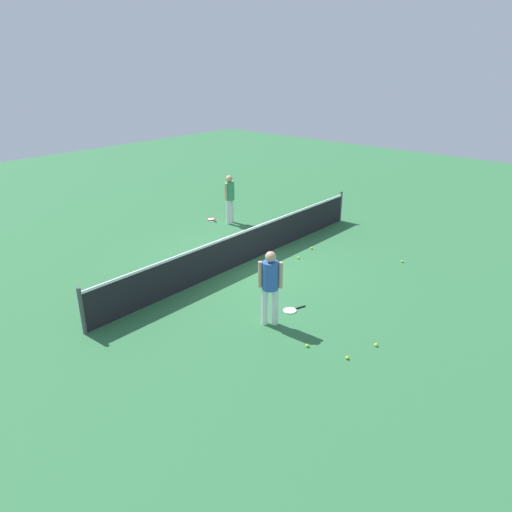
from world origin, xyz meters
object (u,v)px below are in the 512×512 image
tennis_ball_by_net (402,261)px  player_near_side (270,282)px  tennis_racket_near_player (291,310)px  player_far_side (230,195)px  tennis_ball_stray_right (347,358)px  tennis_ball_midcourt (376,345)px  tennis_ball_stray_left (298,258)px  tennis_ball_baseline (307,346)px  tennis_racket_far_player (211,219)px  tennis_ball_near_player (312,248)px

tennis_ball_by_net → player_near_side: bearing=172.4°
player_near_side → tennis_racket_near_player: player_near_side is taller
player_far_side → tennis_ball_by_net: size_ratio=25.76×
player_near_side → tennis_ball_stray_right: player_near_side is taller
tennis_ball_midcourt → tennis_ball_stray_left: (2.62, 3.86, 0.00)m
tennis_ball_baseline → player_near_side: bearing=80.2°
tennis_racket_far_player → tennis_ball_stray_right: 9.22m
player_far_side → tennis_ball_stray_right: (-4.42, -7.41, -0.98)m
player_near_side → tennis_ball_stray_left: (3.35, 1.70, -0.98)m
player_far_side → tennis_ball_midcourt: 8.50m
tennis_racket_far_player → tennis_ball_near_player: tennis_ball_near_player is taller
player_near_side → tennis_ball_midcourt: player_near_side is taller
player_far_side → tennis_ball_near_player: 3.74m
player_near_side → tennis_ball_near_player: (4.23, 1.85, -0.98)m
tennis_ball_baseline → tennis_ball_stray_left: (3.55, 2.84, 0.00)m
player_near_side → tennis_ball_midcourt: 2.48m
player_far_side → tennis_ball_by_net: 6.24m
tennis_racket_far_player → tennis_ball_baseline: 8.59m
player_near_side → tennis_racket_far_player: size_ratio=2.80×
player_far_side → tennis_racket_near_player: bearing=-123.6°
tennis_ball_by_net → tennis_ball_baseline: size_ratio=1.00×
tennis_ball_near_player → tennis_racket_far_player: bearing=90.2°
tennis_racket_near_player → tennis_ball_stray_right: (-0.81, -1.97, 0.02)m
player_far_side → tennis_racket_near_player: (-3.61, -5.44, -1.00)m
player_far_side → tennis_ball_baseline: bearing=-124.8°
player_far_side → tennis_ball_stray_left: player_far_side is taller
tennis_ball_by_net → tennis_ball_midcourt: 4.59m
tennis_ball_stray_left → tennis_ball_baseline: bearing=-141.3°
tennis_racket_far_player → tennis_racket_near_player: bearing=-118.9°
tennis_ball_near_player → tennis_ball_midcourt: 5.32m
tennis_racket_near_player → tennis_ball_by_net: (4.30, -0.69, 0.02)m
tennis_racket_near_player → tennis_ball_baseline: 1.50m
tennis_ball_midcourt → tennis_ball_baseline: (-0.93, 1.03, 0.00)m
tennis_racket_near_player → tennis_ball_stray_right: size_ratio=9.19×
player_far_side → tennis_ball_near_player: size_ratio=25.76×
tennis_racket_far_player → tennis_ball_by_net: size_ratio=9.20×
tennis_racket_far_player → tennis_ball_baseline: tennis_ball_baseline is taller
tennis_racket_far_player → tennis_ball_stray_right: bearing=-117.4°
tennis_ball_midcourt → tennis_ball_stray_left: 4.67m
tennis_ball_by_net → tennis_ball_midcourt: bearing=-161.1°
player_near_side → tennis_racket_near_player: bearing=0.8°
player_near_side → player_far_side: same height
tennis_ball_by_net → tennis_ball_stray_right: size_ratio=1.00×
tennis_ball_midcourt → tennis_ball_stray_right: (-0.77, 0.20, 0.00)m
tennis_racket_far_player → tennis_ball_midcourt: (-3.48, -8.39, 0.02)m
tennis_racket_far_player → tennis_ball_stray_left: size_ratio=9.20×
player_far_side → tennis_ball_near_player: player_far_side is taller
tennis_ball_baseline → tennis_racket_far_player: bearing=59.1°
tennis_ball_near_player → player_far_side: bearing=87.5°
tennis_racket_far_player → tennis_ball_near_player: 4.38m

